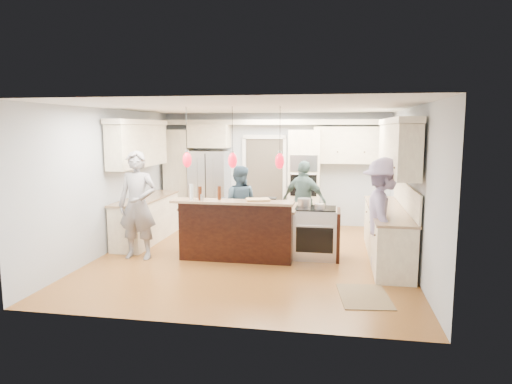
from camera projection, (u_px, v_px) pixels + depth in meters
ground_plane at (253, 256)px, 8.38m from camera, size 6.00×6.00×0.00m
room_shell at (253, 158)px, 8.13m from camera, size 5.54×6.04×2.72m
refrigerator at (210, 188)px, 11.10m from camera, size 0.90×0.70×1.80m
oven_column at (304, 179)px, 10.70m from camera, size 0.72×0.69×2.30m
back_upper_cabinets at (243, 156)px, 10.97m from camera, size 5.30×0.61×2.54m
right_counter_run at (391, 201)px, 8.11m from camera, size 0.64×3.10×2.51m
left_cabinets at (144, 191)px, 9.44m from camera, size 0.64×2.30×2.51m
kitchen_island at (240, 229)px, 8.43m from camera, size 2.10×1.46×1.12m
island_range at (317, 233)px, 8.27m from camera, size 0.82×0.71×0.92m
pendant_lights at (233, 160)px, 7.68m from camera, size 1.75×0.15×1.03m
person_bar_end at (138, 205)px, 8.15m from camera, size 0.72×0.48×1.95m
person_far_left at (239, 204)px, 9.39m from camera, size 0.77×0.60×1.58m
person_far_right at (304, 201)px, 9.46m from camera, size 1.06×0.77×1.68m
person_range_side at (384, 215)px, 7.39m from camera, size 0.78×1.26×1.88m
floor_rug at (364, 296)px, 6.38m from camera, size 0.79×1.06×0.01m
water_bottle at (191, 192)px, 7.77m from camera, size 0.08×0.08×0.28m
beer_bottle_a at (191, 192)px, 7.88m from camera, size 0.08×0.08×0.26m
beer_bottle_b at (200, 193)px, 7.76m from camera, size 0.07×0.07×0.24m
beer_bottle_c at (219, 193)px, 7.80m from camera, size 0.08×0.08×0.24m
drink_can at (202, 197)px, 7.74m from camera, size 0.07×0.07×0.11m
cutting_board at (258, 200)px, 7.74m from camera, size 0.46×0.38×0.03m
pot_large at (304, 202)px, 8.38m from camera, size 0.24×0.24×0.14m
pot_small at (320, 206)px, 8.09m from camera, size 0.18×0.18×0.09m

